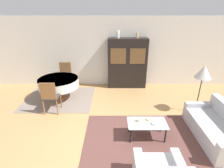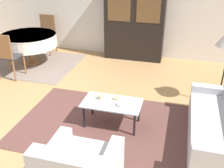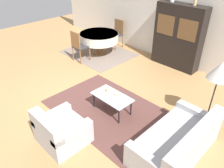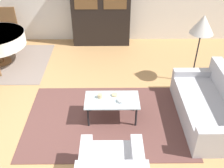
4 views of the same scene
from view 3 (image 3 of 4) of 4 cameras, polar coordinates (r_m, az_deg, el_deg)
name	(u,v)px [view 3 (image 3 of 4)]	position (r m, az deg, el deg)	size (l,w,h in m)	color
ground_plane	(76,98)	(5.71, -9.33, -3.51)	(14.00, 14.00, 0.00)	tan
wall_back	(163,18)	(7.58, 13.12, 16.50)	(10.00, 0.06, 2.70)	silver
area_rug	(108,110)	(5.22, -0.98, -6.82)	(2.89, 1.93, 0.01)	brown
dining_rug	(99,53)	(8.08, -3.52, 8.07)	(2.35, 1.90, 0.01)	gray
couch	(178,142)	(4.27, 16.78, -14.40)	(0.91, 1.80, 0.78)	#B2B2B7
armchair	(61,131)	(4.41, -13.25, -11.87)	(0.86, 0.83, 0.75)	#B2B2B7
coffee_table	(112,98)	(4.97, 0.00, -3.64)	(0.94, 0.51, 0.41)	black
display_cabinet	(178,37)	(7.10, 16.85, 11.71)	(1.50, 0.43, 1.94)	black
dining_table	(99,37)	(7.84, -3.40, 12.09)	(1.36, 1.36, 0.75)	brown
dining_chair_near	(79,45)	(7.33, -8.74, 10.11)	(0.44, 0.44, 1.02)	brown
dining_chair_far	(117,32)	(8.44, 1.30, 13.44)	(0.44, 0.44, 1.02)	brown
floor_lamp	(220,72)	(4.63, 26.39, 2.77)	(0.46, 0.46, 1.49)	black
cup	(108,90)	(5.08, -1.15, -1.64)	(0.09, 0.09, 0.07)	tan
bowl	(116,99)	(4.81, 0.99, -4.06)	(0.15, 0.15, 0.04)	white
bowl_small	(117,94)	(4.98, 1.31, -2.73)	(0.11, 0.11, 0.04)	tan
vase_short	(195,2)	(6.68, 20.90, 19.45)	(0.09, 0.09, 0.21)	tan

